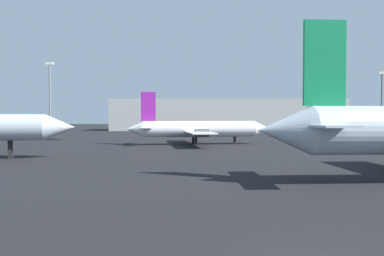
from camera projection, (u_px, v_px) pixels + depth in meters
airplane_far_left at (199, 129)px, 66.91m from camera, size 28.12×23.13×9.95m
airplane_far_right at (17, 127)px, 85.70m from camera, size 31.11×18.26×8.73m
light_mast_left at (50, 94)px, 103.54m from camera, size 2.40×0.50×21.64m
light_mast_right at (382, 99)px, 105.80m from camera, size 2.40×0.50×19.13m
terminal_building at (226, 115)px, 148.42m from camera, size 94.05×23.36×12.75m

